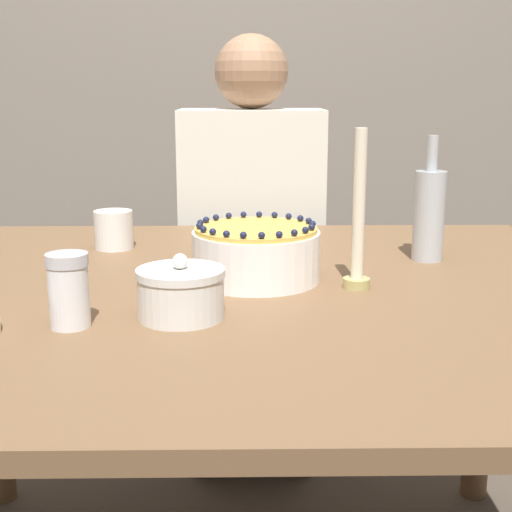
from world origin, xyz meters
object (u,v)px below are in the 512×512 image
(candle, at_px, (358,225))
(sugar_shaker, at_px, (69,290))
(sugar_bowl, at_px, (181,293))
(bottle, at_px, (429,213))
(cake, at_px, (256,254))
(person_man_blue_shirt, at_px, (252,281))

(candle, bearing_deg, sugar_shaker, -155.97)
(sugar_bowl, xyz_separation_m, bottle, (0.47, 0.37, 0.06))
(sugar_bowl, bearing_deg, cake, 61.81)
(candle, height_order, person_man_blue_shirt, person_man_blue_shirt)
(cake, xyz_separation_m, person_man_blue_shirt, (-0.00, 0.74, -0.25))
(sugar_bowl, height_order, bottle, bottle)
(cake, relative_size, person_man_blue_shirt, 0.19)
(sugar_shaker, xyz_separation_m, candle, (0.46, 0.20, 0.06))
(sugar_shaker, height_order, candle, candle)
(cake, distance_m, bottle, 0.39)
(sugar_bowl, relative_size, sugar_shaker, 1.23)
(cake, height_order, sugar_shaker, same)
(cake, xyz_separation_m, bottle, (0.35, 0.15, 0.05))
(sugar_shaker, height_order, bottle, bottle)
(sugar_shaker, xyz_separation_m, bottle, (0.63, 0.41, 0.04))
(sugar_bowl, height_order, candle, candle)
(sugar_shaker, bearing_deg, bottle, 33.18)
(bottle, bearing_deg, sugar_bowl, -141.59)
(candle, bearing_deg, cake, 162.18)
(sugar_bowl, relative_size, candle, 0.49)
(candle, xyz_separation_m, bottle, (0.18, 0.21, -0.02))
(sugar_bowl, xyz_separation_m, sugar_shaker, (-0.16, -0.04, 0.02))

